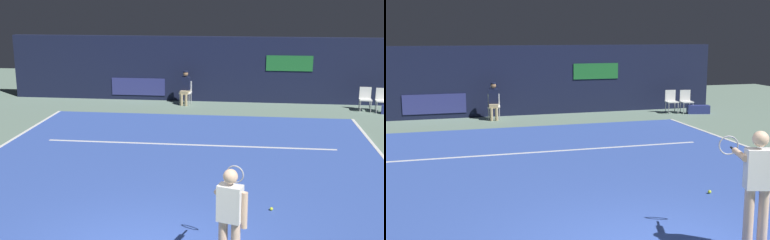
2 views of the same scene
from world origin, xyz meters
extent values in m
plane|color=slate|center=(0.00, 4.64, 0.00)|extent=(32.13, 32.13, 0.00)
cube|color=#3856B2|center=(0.00, 4.64, 0.01)|extent=(10.65, 11.28, 0.01)
cube|color=white|center=(0.00, 6.61, 0.01)|extent=(8.31, 0.10, 0.01)
cube|color=#141933|center=(0.00, 12.85, 1.30)|extent=(16.13, 0.30, 2.60)
cube|color=navy|center=(-2.82, 12.69, 0.55)|extent=(2.20, 0.04, 0.70)
cube|color=#1E6B2D|center=(3.23, 12.69, 1.60)|extent=(1.80, 0.04, 0.60)
cylinder|color=beige|center=(1.53, -0.09, 0.46)|extent=(0.14, 0.14, 0.92)
cylinder|color=beige|center=(1.34, -0.03, 0.46)|extent=(0.14, 0.14, 0.92)
cube|color=white|center=(1.44, -0.06, 1.20)|extent=(0.41, 0.32, 0.56)
sphere|color=beige|center=(1.44, -0.06, 1.62)|extent=(0.22, 0.22, 0.22)
cylinder|color=beige|center=(1.31, 0.21, 1.35)|extent=(0.23, 0.50, 0.09)
cylinder|color=black|center=(1.40, 0.49, 1.35)|extent=(0.12, 0.30, 0.03)
torus|color=#B2B2B7|center=(1.48, 0.76, 1.35)|extent=(0.30, 0.11, 0.30)
cube|color=white|center=(-0.79, 12.04, 0.46)|extent=(0.49, 0.45, 0.04)
cube|color=white|center=(-0.77, 12.24, 0.69)|extent=(0.42, 0.08, 0.42)
cylinder|color=#B2B2B7|center=(-1.00, 11.90, 0.23)|extent=(0.03, 0.03, 0.46)
cylinder|color=#B2B2B7|center=(-0.63, 11.85, 0.23)|extent=(0.03, 0.03, 0.46)
cylinder|color=#B2B2B7|center=(-0.96, 12.24, 0.23)|extent=(0.03, 0.03, 0.46)
cylinder|color=#B2B2B7|center=(-0.59, 12.19, 0.23)|extent=(0.03, 0.03, 0.46)
cube|color=tan|center=(-0.80, 11.97, 0.50)|extent=(0.37, 0.44, 0.14)
cylinder|color=tan|center=(-0.91, 11.80, 0.23)|extent=(0.11, 0.11, 0.46)
cylinder|color=tan|center=(-0.74, 11.78, 0.23)|extent=(0.11, 0.11, 0.46)
cube|color=#141933|center=(-0.79, 12.08, 0.83)|extent=(0.36, 0.26, 0.52)
sphere|color=#8C6647|center=(-0.79, 12.08, 1.21)|extent=(0.20, 0.20, 0.20)
cylinder|color=#141933|center=(-0.79, 12.08, 1.30)|extent=(0.19, 0.19, 0.04)
cube|color=white|center=(6.52, 11.46, 0.44)|extent=(0.48, 0.44, 0.04)
cube|color=white|center=(6.54, 11.66, 0.67)|extent=(0.42, 0.07, 0.42)
cylinder|color=#B2B2B7|center=(6.31, 11.32, 0.22)|extent=(0.03, 0.03, 0.44)
cylinder|color=#B2B2B7|center=(6.68, 11.28, 0.22)|extent=(0.03, 0.03, 0.44)
cylinder|color=#B2B2B7|center=(6.35, 11.65, 0.22)|extent=(0.03, 0.03, 0.44)
cylinder|color=#B2B2B7|center=(6.72, 11.61, 0.22)|extent=(0.03, 0.03, 0.44)
cube|color=white|center=(5.97, 11.62, 0.44)|extent=(0.47, 0.44, 0.04)
cube|color=white|center=(5.98, 11.82, 0.67)|extent=(0.42, 0.07, 0.42)
cylinder|color=#B2B2B7|center=(5.76, 11.47, 0.22)|extent=(0.03, 0.03, 0.44)
cylinder|color=#B2B2B7|center=(6.14, 11.43, 0.22)|extent=(0.03, 0.03, 0.44)
cylinder|color=#B2B2B7|center=(5.80, 11.80, 0.22)|extent=(0.03, 0.03, 0.44)
cylinder|color=#B2B2B7|center=(6.17, 11.77, 0.22)|extent=(0.03, 0.03, 0.44)
sphere|color=#CCE033|center=(2.18, 2.39, 0.05)|extent=(0.07, 0.07, 0.07)
cube|color=navy|center=(6.90, 11.25, 0.16)|extent=(0.89, 0.51, 0.32)
camera|label=1|loc=(1.66, -6.80, 4.16)|focal=46.12mm
camera|label=2|loc=(-2.76, -5.76, 3.02)|focal=46.91mm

